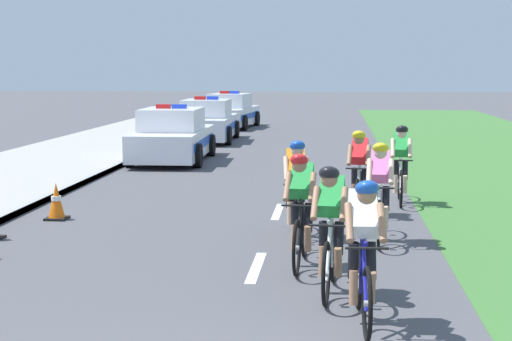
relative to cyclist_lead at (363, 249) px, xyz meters
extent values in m
cube|color=#A3A099|center=(-7.95, 10.61, -0.73)|extent=(4.27, 60.00, 0.12)
cube|color=#9E9E99|center=(-5.90, 10.61, -0.72)|extent=(0.16, 60.00, 0.13)
cube|color=white|center=(-1.30, 2.15, -0.78)|extent=(0.14, 1.60, 0.01)
cube|color=white|center=(-1.30, 6.15, -0.78)|extent=(0.14, 1.60, 0.01)
cube|color=white|center=(-1.30, 10.15, -0.78)|extent=(0.14, 1.60, 0.01)
torus|color=black|center=(0.03, -0.48, -0.42)|extent=(0.08, 0.73, 0.72)
cylinder|color=#99999E|center=(0.03, -0.48, -0.42)|extent=(0.06, 0.06, 0.06)
torus|color=black|center=(-0.03, 0.52, -0.42)|extent=(0.08, 0.73, 0.72)
cylinder|color=#99999E|center=(-0.03, 0.52, -0.42)|extent=(0.06, 0.06, 0.06)
cylinder|color=#1E1E99|center=(0.00, -0.03, 0.11)|extent=(0.07, 0.55, 0.04)
cylinder|color=#1E1E99|center=(0.01, -0.20, -0.21)|extent=(0.07, 0.48, 0.63)
cylinder|color=#1E1E99|center=(-0.01, 0.17, -0.19)|extent=(0.04, 0.04, 0.65)
cylinder|color=black|center=(0.02, -0.38, 0.09)|extent=(0.42, 0.05, 0.03)
cube|color=black|center=(-0.01, 0.17, 0.15)|extent=(0.11, 0.22, 0.05)
cube|color=white|center=(0.00, 0.05, 0.35)|extent=(0.31, 0.56, 0.45)
cube|color=black|center=(-0.01, 0.16, 0.19)|extent=(0.29, 0.21, 0.18)
cylinder|color=black|center=(0.08, 0.12, -0.15)|extent=(0.12, 0.23, 0.40)
cylinder|color=#9E7051|center=(0.09, 0.04, -0.41)|extent=(0.10, 0.16, 0.36)
cylinder|color=black|center=(-0.10, 0.11, -0.15)|extent=(0.12, 0.17, 0.40)
cylinder|color=#9E7051|center=(-0.09, 0.03, -0.41)|extent=(0.10, 0.13, 0.36)
cylinder|color=#9E7051|center=(0.17, -0.16, 0.30)|extent=(0.10, 0.40, 0.35)
cylinder|color=#9E7051|center=(-0.15, -0.18, 0.30)|extent=(0.10, 0.40, 0.35)
sphere|color=#9E7051|center=(0.01, -0.25, 0.59)|extent=(0.19, 0.19, 0.19)
ellipsoid|color=blue|center=(0.01, -0.26, 0.66)|extent=(0.25, 0.33, 0.24)
torus|color=black|center=(-0.37, 0.57, -0.42)|extent=(0.10, 0.73, 0.72)
cylinder|color=#99999E|center=(-0.37, 0.57, -0.42)|extent=(0.06, 0.06, 0.06)
torus|color=black|center=(-0.29, 1.56, -0.42)|extent=(0.10, 0.73, 0.72)
cylinder|color=#99999E|center=(-0.29, 1.56, -0.42)|extent=(0.06, 0.06, 0.06)
cylinder|color=white|center=(-0.34, 1.02, 0.11)|extent=(0.08, 0.55, 0.04)
cylinder|color=white|center=(-0.35, 0.84, -0.21)|extent=(0.08, 0.48, 0.63)
cylinder|color=white|center=(-0.32, 1.22, -0.19)|extent=(0.04, 0.04, 0.65)
cylinder|color=black|center=(-0.37, 0.67, 0.09)|extent=(0.42, 0.06, 0.03)
cube|color=black|center=(-0.32, 1.22, 0.15)|extent=(0.12, 0.23, 0.05)
cube|color=green|center=(-0.33, 1.09, 0.35)|extent=(0.32, 0.57, 0.44)
cube|color=black|center=(-0.32, 1.21, 0.19)|extent=(0.30, 0.22, 0.18)
cylinder|color=black|center=(-0.24, 1.15, -0.15)|extent=(0.13, 0.23, 0.40)
cylinder|color=#9E7051|center=(-0.24, 1.07, -0.41)|extent=(0.10, 0.16, 0.36)
cylinder|color=black|center=(-0.42, 1.16, -0.15)|extent=(0.12, 0.18, 0.40)
cylinder|color=#9E7051|center=(-0.42, 1.08, -0.41)|extent=(0.10, 0.13, 0.36)
cylinder|color=#9E7051|center=(-0.19, 0.86, 0.30)|extent=(0.11, 0.41, 0.35)
cylinder|color=#9E7051|center=(-0.51, 0.89, 0.30)|extent=(0.11, 0.41, 0.35)
sphere|color=#9E7051|center=(-0.36, 0.79, 0.59)|extent=(0.19, 0.19, 0.19)
ellipsoid|color=black|center=(-0.36, 0.78, 0.66)|extent=(0.26, 0.33, 0.24)
torus|color=black|center=(-0.75, 1.78, -0.42)|extent=(0.09, 0.73, 0.72)
cylinder|color=#99999E|center=(-0.75, 1.78, -0.42)|extent=(0.06, 0.06, 0.06)
torus|color=black|center=(-0.69, 2.77, -0.42)|extent=(0.09, 0.73, 0.72)
cylinder|color=#99999E|center=(-0.69, 2.77, -0.42)|extent=(0.06, 0.06, 0.06)
cylinder|color=black|center=(-0.72, 2.22, 0.11)|extent=(0.07, 0.55, 0.04)
cylinder|color=black|center=(-0.74, 2.05, -0.21)|extent=(0.07, 0.48, 0.63)
cylinder|color=black|center=(-0.71, 2.42, -0.19)|extent=(0.04, 0.04, 0.65)
cylinder|color=black|center=(-0.75, 1.88, 0.09)|extent=(0.42, 0.06, 0.03)
cube|color=black|center=(-0.71, 2.42, 0.15)|extent=(0.11, 0.23, 0.05)
cube|color=green|center=(-0.72, 2.30, 0.35)|extent=(0.32, 0.57, 0.44)
cube|color=black|center=(-0.71, 2.41, 0.19)|extent=(0.29, 0.22, 0.18)
cylinder|color=black|center=(-0.63, 2.36, -0.15)|extent=(0.12, 0.23, 0.40)
cylinder|color=#9E7051|center=(-0.63, 2.28, -0.41)|extent=(0.10, 0.16, 0.36)
cylinder|color=black|center=(-0.81, 2.37, -0.15)|extent=(0.12, 0.18, 0.40)
cylinder|color=#9E7051|center=(-0.81, 2.29, -0.41)|extent=(0.10, 0.13, 0.36)
cylinder|color=#9E7051|center=(-0.57, 2.07, 0.30)|extent=(0.10, 0.41, 0.35)
cylinder|color=#9E7051|center=(-0.89, 2.09, 0.30)|extent=(0.10, 0.41, 0.35)
sphere|color=#9E7051|center=(-0.74, 2.00, 0.59)|extent=(0.19, 0.19, 0.19)
ellipsoid|color=red|center=(-0.74, 1.99, 0.66)|extent=(0.25, 0.33, 0.24)
torus|color=black|center=(0.35, 3.35, -0.42)|extent=(0.09, 0.73, 0.72)
cylinder|color=#99999E|center=(0.35, 3.35, -0.42)|extent=(0.06, 0.06, 0.06)
torus|color=black|center=(0.42, 4.35, -0.42)|extent=(0.09, 0.73, 0.72)
cylinder|color=#99999E|center=(0.42, 4.35, -0.42)|extent=(0.06, 0.06, 0.06)
cylinder|color=white|center=(0.38, 3.80, 0.11)|extent=(0.07, 0.55, 0.04)
cylinder|color=white|center=(0.37, 3.62, -0.21)|extent=(0.07, 0.48, 0.63)
cylinder|color=white|center=(0.40, 4.00, -0.19)|extent=(0.04, 0.04, 0.65)
cylinder|color=black|center=(0.36, 3.45, 0.09)|extent=(0.42, 0.06, 0.03)
cube|color=black|center=(0.40, 4.00, 0.15)|extent=(0.12, 0.23, 0.05)
cube|color=pink|center=(0.39, 3.87, 0.35)|extent=(0.32, 0.56, 0.47)
cube|color=black|center=(0.40, 3.99, 0.19)|extent=(0.29, 0.22, 0.18)
cylinder|color=black|center=(0.48, 3.93, -0.15)|extent=(0.13, 0.23, 0.40)
cylinder|color=beige|center=(0.48, 3.85, -0.41)|extent=(0.10, 0.16, 0.36)
cylinder|color=black|center=(0.30, 3.94, -0.15)|extent=(0.12, 0.18, 0.40)
cylinder|color=beige|center=(0.30, 3.86, -0.41)|extent=(0.10, 0.13, 0.36)
cylinder|color=beige|center=(0.53, 3.65, 0.30)|extent=(0.10, 0.41, 0.35)
cylinder|color=beige|center=(0.21, 3.67, 0.30)|extent=(0.10, 0.41, 0.35)
sphere|color=beige|center=(0.37, 3.57, 0.59)|extent=(0.19, 0.19, 0.19)
ellipsoid|color=yellow|center=(0.37, 3.56, 0.66)|extent=(0.25, 0.33, 0.24)
torus|color=black|center=(-0.82, 3.55, -0.42)|extent=(0.12, 0.72, 0.72)
cylinder|color=#99999E|center=(-0.82, 3.55, -0.42)|extent=(0.07, 0.07, 0.06)
torus|color=black|center=(-0.93, 4.54, -0.42)|extent=(0.12, 0.72, 0.72)
cylinder|color=#99999E|center=(-0.93, 4.54, -0.42)|extent=(0.07, 0.07, 0.06)
cylinder|color=black|center=(-0.87, 4.00, 0.11)|extent=(0.10, 0.55, 0.04)
cylinder|color=black|center=(-0.85, 3.82, -0.21)|extent=(0.09, 0.48, 0.63)
cylinder|color=black|center=(-0.89, 4.20, -0.19)|extent=(0.04, 0.04, 0.65)
cylinder|color=black|center=(-0.83, 3.65, 0.09)|extent=(0.42, 0.07, 0.03)
cube|color=black|center=(-0.89, 4.20, 0.15)|extent=(0.12, 0.23, 0.05)
cube|color=orange|center=(-0.88, 4.07, 0.35)|extent=(0.34, 0.58, 0.44)
cube|color=black|center=(-0.89, 4.19, 0.19)|extent=(0.30, 0.23, 0.18)
cylinder|color=black|center=(-0.80, 4.15, -0.15)|extent=(0.13, 0.23, 0.40)
cylinder|color=tan|center=(-0.79, 4.07, -0.41)|extent=(0.11, 0.16, 0.36)
cylinder|color=black|center=(-0.98, 4.13, -0.15)|extent=(0.13, 0.18, 0.40)
cylinder|color=tan|center=(-0.97, 4.05, -0.41)|extent=(0.10, 0.13, 0.36)
cylinder|color=tan|center=(-0.70, 3.88, 0.30)|extent=(0.12, 0.41, 0.35)
cylinder|color=tan|center=(-1.01, 3.84, 0.30)|extent=(0.12, 0.41, 0.35)
sphere|color=tan|center=(-0.85, 3.77, 0.59)|extent=(0.19, 0.19, 0.19)
ellipsoid|color=blue|center=(-0.84, 3.76, 0.66)|extent=(0.26, 0.34, 0.24)
torus|color=black|center=(0.10, 5.49, -0.42)|extent=(0.11, 0.72, 0.72)
cylinder|color=#99999E|center=(0.10, 5.49, -0.42)|extent=(0.07, 0.07, 0.06)
torus|color=black|center=(0.20, 6.48, -0.42)|extent=(0.11, 0.72, 0.72)
cylinder|color=#99999E|center=(0.20, 6.48, -0.42)|extent=(0.07, 0.07, 0.06)
cylinder|color=silver|center=(0.14, 5.93, 0.11)|extent=(0.09, 0.55, 0.04)
cylinder|color=silver|center=(0.13, 5.76, -0.21)|extent=(0.09, 0.48, 0.63)
cylinder|color=silver|center=(0.16, 6.13, -0.19)|extent=(0.04, 0.04, 0.65)
cylinder|color=black|center=(0.11, 5.59, 0.09)|extent=(0.42, 0.07, 0.03)
cube|color=black|center=(0.16, 6.13, 0.15)|extent=(0.12, 0.23, 0.05)
cube|color=red|center=(0.15, 6.01, 0.35)|extent=(0.33, 0.57, 0.45)
cube|color=black|center=(0.16, 6.12, 0.19)|extent=(0.30, 0.23, 0.18)
cylinder|color=black|center=(0.25, 6.06, -0.15)|extent=(0.13, 0.23, 0.40)
cylinder|color=#9E7051|center=(0.24, 5.98, -0.41)|extent=(0.10, 0.16, 0.36)
cylinder|color=black|center=(0.07, 6.08, -0.15)|extent=(0.13, 0.18, 0.40)
cylinder|color=#9E7051|center=(0.06, 6.00, -0.41)|extent=(0.10, 0.13, 0.36)
cylinder|color=#9E7051|center=(0.29, 5.78, 0.30)|extent=(0.11, 0.41, 0.35)
cylinder|color=#9E7051|center=(-0.03, 5.81, 0.30)|extent=(0.11, 0.41, 0.35)
sphere|color=#9E7051|center=(0.12, 5.71, 0.59)|extent=(0.19, 0.19, 0.19)
ellipsoid|color=yellow|center=(0.12, 5.70, 0.66)|extent=(0.26, 0.33, 0.24)
torus|color=black|center=(0.95, 6.77, -0.42)|extent=(0.08, 0.73, 0.72)
cylinder|color=#99999E|center=(0.95, 6.77, -0.42)|extent=(0.06, 0.06, 0.06)
torus|color=black|center=(1.00, 7.77, -0.42)|extent=(0.08, 0.73, 0.72)
cylinder|color=#99999E|center=(1.00, 7.77, -0.42)|extent=(0.06, 0.06, 0.06)
cylinder|color=white|center=(0.97, 7.22, 0.11)|extent=(0.06, 0.55, 0.04)
cylinder|color=white|center=(0.97, 7.04, -0.21)|extent=(0.06, 0.48, 0.63)
cylinder|color=white|center=(0.98, 7.42, -0.19)|extent=(0.04, 0.04, 0.65)
cylinder|color=black|center=(0.96, 6.87, 0.09)|extent=(0.42, 0.05, 0.03)
cube|color=black|center=(0.98, 7.42, 0.15)|extent=(0.11, 0.22, 0.05)
cube|color=green|center=(0.98, 7.29, 0.35)|extent=(0.31, 0.56, 0.45)
cube|color=black|center=(0.98, 7.41, 0.19)|extent=(0.29, 0.21, 0.18)
cylinder|color=black|center=(1.07, 7.35, -0.15)|extent=(0.12, 0.23, 0.40)
cylinder|color=beige|center=(1.07, 7.27, -0.41)|extent=(0.10, 0.16, 0.36)
cylinder|color=black|center=(0.89, 7.36, -0.15)|extent=(0.12, 0.17, 0.40)
cylinder|color=beige|center=(0.89, 7.28, -0.41)|extent=(0.10, 0.13, 0.36)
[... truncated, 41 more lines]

